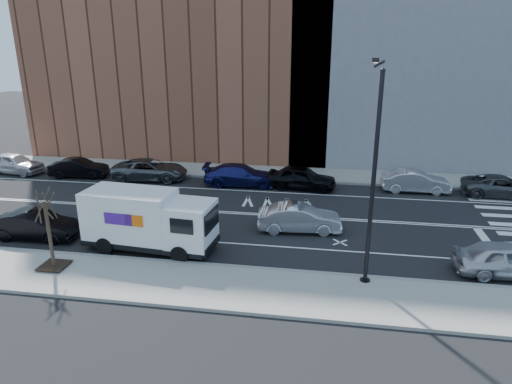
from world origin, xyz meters
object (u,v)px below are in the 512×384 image
(driving_sedan, at_px, (299,218))
(near_parked_front, at_px, (508,260))
(far_parked_b, at_px, (79,168))
(fedex_van, at_px, (148,220))
(far_parked_a, at_px, (14,163))

(driving_sedan, xyz_separation_m, near_parked_front, (9.50, -3.53, 0.03))
(far_parked_b, distance_m, near_parked_front, 29.13)
(far_parked_b, bearing_deg, fedex_van, -144.20)
(driving_sedan, distance_m, near_parked_front, 10.14)
(far_parked_a, height_order, far_parked_b, far_parked_a)
(far_parked_a, relative_size, driving_sedan, 1.04)
(far_parked_b, bearing_deg, driving_sedan, -120.20)
(fedex_van, bearing_deg, far_parked_b, 137.21)
(far_parked_a, height_order, near_parked_front, far_parked_a)
(far_parked_b, bearing_deg, near_parked_front, -119.00)
(fedex_van, xyz_separation_m, near_parked_front, (16.76, -0.03, -0.80))
(fedex_van, bearing_deg, driving_sedan, 30.84)
(fedex_van, relative_size, far_parked_a, 1.43)
(far_parked_b, height_order, driving_sedan, driving_sedan)
(fedex_van, xyz_separation_m, far_parked_a, (-15.72, 11.39, -0.77))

